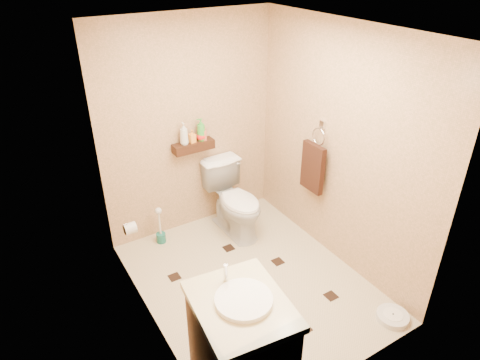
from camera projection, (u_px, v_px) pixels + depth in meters
ground at (251, 281)px, 4.25m from camera, size 2.50×2.50×0.00m
wall_back at (189, 128)px, 4.60m from camera, size 2.00×0.04×2.40m
wall_front at (358, 254)px, 2.74m from camera, size 2.00×0.04×2.40m
wall_left at (141, 208)px, 3.21m from camera, size 0.04×2.50×2.40m
wall_right at (339, 150)px, 4.13m from camera, size 0.04×2.50×2.40m
ceiling at (255, 30)px, 3.09m from camera, size 2.00×2.50×0.02m
wall_shelf at (193, 146)px, 4.63m from camera, size 0.46×0.14×0.10m
floor_accents at (257, 284)px, 4.21m from camera, size 1.28×1.43×0.01m
toilet at (235, 200)px, 4.82m from camera, size 0.47×0.81×0.82m
vanity at (241, 348)px, 3.00m from camera, size 0.68×0.79×1.03m
bathroom_scale at (393, 317)px, 3.82m from camera, size 0.29×0.29×0.06m
toilet_brush at (160, 230)px, 4.74m from camera, size 0.10×0.10×0.45m
towel_ring at (313, 165)px, 4.40m from camera, size 0.12×0.30×0.76m
toilet_paper at (130, 228)px, 4.02m from camera, size 0.12×0.11×0.12m
bottle_a at (184, 134)px, 4.50m from camera, size 0.10×0.10×0.24m
bottle_b at (192, 136)px, 4.57m from camera, size 0.07×0.08×0.14m
bottle_c at (201, 135)px, 4.62m from camera, size 0.13×0.13×0.13m
bottle_d at (201, 129)px, 4.59m from camera, size 0.12×0.12×0.25m
bottle_e at (203, 132)px, 4.62m from camera, size 0.10×0.10×0.17m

